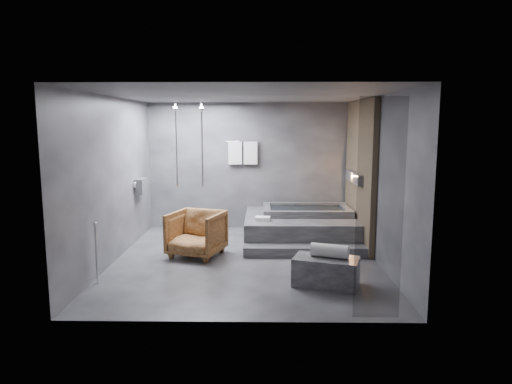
{
  "coord_description": "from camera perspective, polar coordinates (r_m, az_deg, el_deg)",
  "views": [
    {
      "loc": [
        0.3,
        -7.65,
        2.35
      ],
      "look_at": [
        0.17,
        0.3,
        1.15
      ],
      "focal_mm": 32.0,
      "sensor_mm": 36.0,
      "label": 1
    }
  ],
  "objects": [
    {
      "name": "driftwood_chair",
      "position": [
        8.22,
        -7.46,
        -5.17
      ],
      "size": [
        1.1,
        1.12,
        0.81
      ],
      "primitive_type": "imported",
      "rotation": [
        0.0,
        0.0,
        -0.32
      ],
      "color": "#4B2A12",
      "rests_on": "ground"
    },
    {
      "name": "tub_deck",
      "position": [
        9.37,
        5.49,
        -4.4
      ],
      "size": [
        2.2,
        2.0,
        0.5
      ],
      "primitive_type": "cube",
      "color": "#2D2D2F",
      "rests_on": "ground"
    },
    {
      "name": "deck_towel",
      "position": [
        8.76,
        0.84,
        -3.35
      ],
      "size": [
        0.3,
        0.23,
        0.07
      ],
      "primitive_type": "cube",
      "rotation": [
        0.0,
        0.0,
        -0.09
      ],
      "color": "silver",
      "rests_on": "tub_deck"
    },
    {
      "name": "tub_step",
      "position": [
        8.27,
        6.12,
        -7.32
      ],
      "size": [
        2.2,
        0.36,
        0.18
      ],
      "primitive_type": "cube",
      "color": "#2D2D2F",
      "rests_on": "ground"
    },
    {
      "name": "concrete_bench",
      "position": [
        6.82,
        8.75,
        -9.8
      ],
      "size": [
        1.04,
        0.76,
        0.42
      ],
      "primitive_type": "cube",
      "rotation": [
        0.0,
        0.0,
        -0.3
      ],
      "color": "#333235",
      "rests_on": "ground"
    },
    {
      "name": "room",
      "position": [
        7.92,
        1.59,
        4.11
      ],
      "size": [
        5.0,
        5.04,
        2.82
      ],
      "color": "#28282B",
      "rests_on": "ground"
    },
    {
      "name": "rolled_towel",
      "position": [
        6.76,
        9.19,
        -7.27
      ],
      "size": [
        0.58,
        0.37,
        0.2
      ],
      "primitive_type": "cylinder",
      "rotation": [
        0.0,
        1.57,
        -0.35
      ],
      "color": "silver",
      "rests_on": "concrete_bench"
    }
  ]
}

